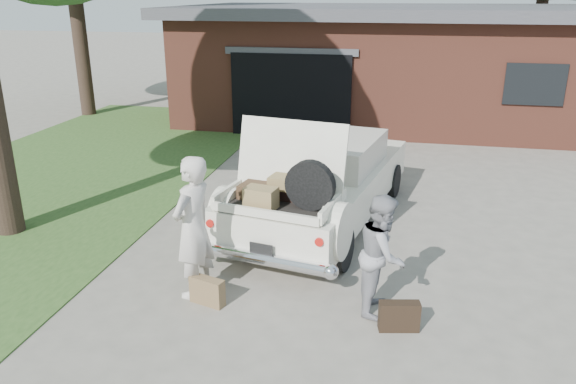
# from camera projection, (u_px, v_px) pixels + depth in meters

# --- Properties ---
(ground) EXTENTS (90.00, 90.00, 0.00)m
(ground) POSITION_uv_depth(u_px,v_px,m) (279.00, 283.00, 7.56)
(ground) COLOR gray
(ground) RESTS_ON ground
(grass_strip) EXTENTS (6.00, 16.00, 0.02)m
(grass_strip) POSITION_uv_depth(u_px,v_px,m) (48.00, 184.00, 11.39)
(grass_strip) COLOR #2D4C1E
(grass_strip) RESTS_ON ground
(house) EXTENTS (12.80, 7.80, 3.30)m
(house) POSITION_uv_depth(u_px,v_px,m) (392.00, 61.00, 17.36)
(house) COLOR brown
(house) RESTS_ON ground
(sedan) EXTENTS (2.74, 5.18, 2.02)m
(sedan) POSITION_uv_depth(u_px,v_px,m) (322.00, 181.00, 9.37)
(sedan) COLOR white
(sedan) RESTS_ON ground
(woman_left) EXTENTS (0.61, 0.77, 1.85)m
(woman_left) POSITION_uv_depth(u_px,v_px,m) (193.00, 228.00, 7.01)
(woman_left) COLOR beige
(woman_left) RESTS_ON ground
(woman_right) EXTENTS (0.60, 0.75, 1.50)m
(woman_right) POSITION_uv_depth(u_px,v_px,m) (382.00, 254.00, 6.71)
(woman_right) COLOR #939298
(woman_right) RESTS_ON ground
(suitcase_left) EXTENTS (0.48, 0.27, 0.35)m
(suitcase_left) POSITION_uv_depth(u_px,v_px,m) (207.00, 291.00, 7.01)
(suitcase_left) COLOR olive
(suitcase_left) RESTS_ON ground
(suitcase_right) EXTENTS (0.49, 0.24, 0.36)m
(suitcase_right) POSITION_uv_depth(u_px,v_px,m) (399.00, 316.00, 6.46)
(suitcase_right) COLOR black
(suitcase_right) RESTS_ON ground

